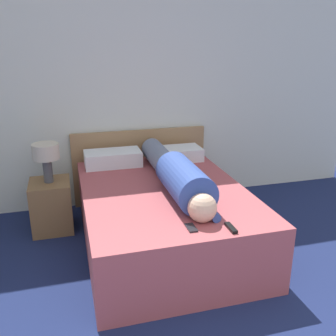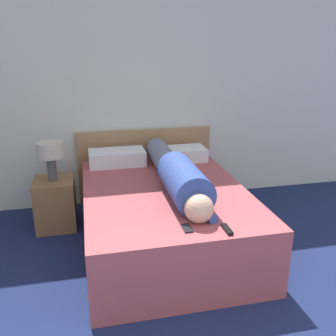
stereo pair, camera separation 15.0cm
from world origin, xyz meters
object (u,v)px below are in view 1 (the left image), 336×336
at_px(bed, 164,217).
at_px(table_lamp, 46,155).
at_px(pillow_second, 176,154).
at_px(pillow_near_headboard, 113,158).
at_px(nightstand, 52,206).
at_px(person_lying, 176,174).
at_px(cell_phone, 191,228).
at_px(tv_remote, 231,228).

relative_size(bed, table_lamp, 5.08).
bearing_deg(pillow_second, table_lamp, -171.64).
distance_m(table_lamp, pillow_second, 1.41).
height_order(pillow_near_headboard, pillow_second, pillow_near_headboard).
relative_size(bed, nightstand, 3.86).
bearing_deg(person_lying, bed, 161.17).
bearing_deg(pillow_second, person_lying, -106.12).
bearing_deg(person_lying, cell_phone, -98.68).
relative_size(bed, cell_phone, 15.43).
distance_m(bed, table_lamp, 1.30).
bearing_deg(person_lying, pillow_near_headboard, 119.00).
height_order(nightstand, tv_remote, tv_remote).
distance_m(pillow_near_headboard, cell_phone, 1.64).
distance_m(pillow_second, cell_phone, 1.64).
relative_size(table_lamp, tv_remote, 2.63).
bearing_deg(person_lying, table_lamp, 150.68).
bearing_deg(tv_remote, pillow_near_headboard, 110.25).
distance_m(pillow_second, tv_remote, 1.69).
bearing_deg(bed, tv_remote, -73.21).
relative_size(tv_remote, cell_phone, 1.15).
bearing_deg(bed, table_lamp, 149.65).
distance_m(bed, cell_phone, 0.85).
bearing_deg(nightstand, table_lamp, 0.00).
height_order(person_lying, pillow_near_headboard, person_lying).
relative_size(person_lying, cell_phone, 13.64).
distance_m(bed, tv_remote, 0.97).
distance_m(person_lying, pillow_near_headboard, 0.96).
bearing_deg(pillow_second, cell_phone, -102.65).
bearing_deg(pillow_second, tv_remote, -92.94).
xyz_separation_m(bed, pillow_second, (0.35, 0.80, 0.36)).
relative_size(bed, tv_remote, 13.37).
xyz_separation_m(table_lamp, tv_remote, (1.29, -1.49, -0.22)).
xyz_separation_m(pillow_second, cell_phone, (-0.36, -1.60, -0.07)).
bearing_deg(bed, nightstand, 149.65).
bearing_deg(tv_remote, cell_phone, 161.73).
relative_size(bed, person_lying, 1.13).
bearing_deg(tv_remote, bed, 106.79).
bearing_deg(bed, pillow_second, 66.24).
height_order(table_lamp, person_lying, table_lamp).
bearing_deg(bed, cell_phone, -90.36).
distance_m(pillow_near_headboard, tv_remote, 1.80).
distance_m(nightstand, table_lamp, 0.55).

